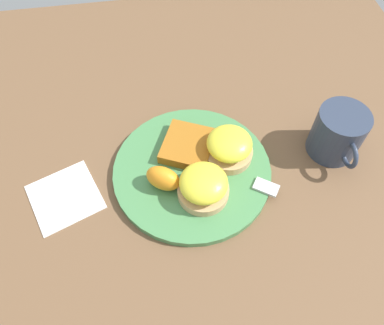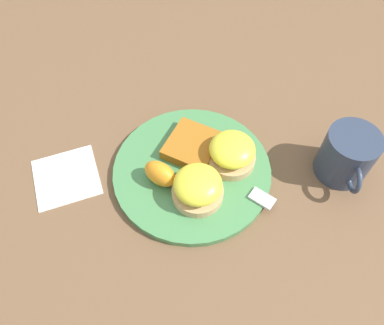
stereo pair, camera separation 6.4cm
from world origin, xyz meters
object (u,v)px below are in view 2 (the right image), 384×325
(sandwich_benedict_left, at_px, (198,187))
(sandwich_benedict_right, at_px, (232,152))
(hashbrown_patty, at_px, (195,145))
(cup, at_px, (347,155))
(orange_wedge, at_px, (160,174))
(fork, at_px, (229,179))

(sandwich_benedict_left, distance_m, sandwich_benedict_right, 0.09)
(hashbrown_patty, relative_size, cup, 0.75)
(orange_wedge, bearing_deg, fork, 92.31)
(hashbrown_patty, bearing_deg, fork, 42.47)
(hashbrown_patty, distance_m, orange_wedge, 0.09)
(sandwich_benedict_left, bearing_deg, cup, 104.21)
(orange_wedge, xyz_separation_m, fork, (-0.00, 0.12, -0.02))
(sandwich_benedict_left, height_order, orange_wedge, sandwich_benedict_left)
(fork, bearing_deg, sandwich_benedict_right, 172.71)
(sandwich_benedict_left, distance_m, hashbrown_patty, 0.10)
(orange_wedge, bearing_deg, hashbrown_patty, 139.98)
(sandwich_benedict_right, xyz_separation_m, fork, (0.04, -0.00, -0.02))
(sandwich_benedict_left, bearing_deg, hashbrown_patty, -176.75)
(sandwich_benedict_left, height_order, fork, sandwich_benedict_left)
(orange_wedge, height_order, fork, orange_wedge)
(sandwich_benedict_right, bearing_deg, orange_wedge, -70.50)
(hashbrown_patty, xyz_separation_m, fork, (0.06, 0.06, -0.01))
(sandwich_benedict_right, xyz_separation_m, cup, (0.01, 0.19, 0.01))
(sandwich_benedict_left, relative_size, orange_wedge, 1.44)
(orange_wedge, xyz_separation_m, cup, (-0.04, 0.32, 0.01))
(sandwich_benedict_right, height_order, hashbrown_patty, sandwich_benedict_right)
(orange_wedge, bearing_deg, sandwich_benedict_right, 109.50)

